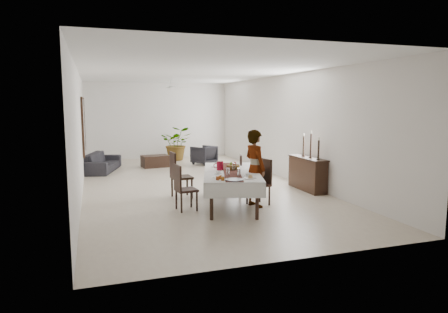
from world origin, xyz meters
TOP-DOWN VIEW (x-y plane):
  - floor at (0.00, 0.00)m, footprint 6.00×12.00m
  - ceiling at (0.00, 0.00)m, footprint 6.00×12.00m
  - wall_back at (0.00, 6.00)m, footprint 6.00×0.02m
  - wall_front at (0.00, -6.00)m, footprint 6.00×0.02m
  - wall_left at (-3.00, 0.00)m, footprint 0.02×12.00m
  - wall_right at (3.00, 0.00)m, footprint 0.02×12.00m
  - dining_table_top at (0.29, -2.63)m, footprint 1.70×2.69m
  - table_leg_fl at (-0.49, -3.64)m, footprint 0.09×0.09m
  - table_leg_fr at (0.39, -3.90)m, footprint 0.09×0.09m
  - table_leg_bl at (0.19, -1.37)m, footprint 0.09×0.09m
  - table_leg_br at (1.06, -1.63)m, footprint 0.09×0.09m
  - tablecloth_top at (0.29, -2.63)m, footprint 1.94×2.92m
  - tablecloth_drape_left at (-0.30, -2.46)m, footprint 0.77×2.57m
  - tablecloth_drape_right at (0.87, -2.80)m, footprint 0.77×2.57m
  - tablecloth_drape_near at (-0.09, -3.91)m, footprint 1.18×0.36m
  - tablecloth_drape_far at (0.67, -1.35)m, footprint 1.18×0.36m
  - table_runner at (0.29, -2.63)m, footprint 1.09×2.59m
  - red_pitcher at (0.08, -2.41)m, footprint 0.19×0.19m
  - pitcher_handle at (-0.00, -2.38)m, footprint 0.13×0.06m
  - wine_glass_near at (0.21, -3.31)m, footprint 0.07×0.07m
  - wine_glass_mid at (0.02, -3.15)m, footprint 0.07×0.07m
  - wine_glass_far at (0.35, -2.60)m, footprint 0.07×0.07m
  - teacup_right at (0.41, -3.32)m, footprint 0.09×0.09m
  - saucer_right at (0.41, -3.32)m, footprint 0.16×0.16m
  - teacup_left at (-0.12, -2.89)m, footprint 0.09×0.09m
  - saucer_left at (-0.12, -2.89)m, footprint 0.16×0.16m
  - plate_near_right at (0.35, -3.63)m, footprint 0.25×0.25m
  - bread_near_right at (0.35, -3.63)m, footprint 0.09×0.09m
  - plate_near_left at (-0.23, -3.29)m, footprint 0.25×0.25m
  - plate_far_left at (0.13, -1.99)m, footprint 0.25×0.25m
  - serving_tray at (-0.02, -3.68)m, footprint 0.37×0.37m
  - jam_jar_a at (-0.25, -3.64)m, footprint 0.07×0.07m
  - jam_jar_b at (-0.33, -3.55)m, footprint 0.07×0.07m
  - jam_jar_c at (-0.25, -3.47)m, footprint 0.07×0.07m
  - fruit_basket at (0.41, -2.40)m, footprint 0.31×0.31m
  - fruit_red at (0.45, -2.39)m, footprint 0.09×0.09m
  - fruit_green at (0.38, -2.35)m, footprint 0.08×0.08m
  - chair_right_near_seat at (0.88, -2.80)m, footprint 0.54×0.54m
  - chair_right_near_leg_fl at (1.10, -2.93)m, footprint 0.05×0.05m
  - chair_right_near_leg_fr at (1.02, -2.58)m, footprint 0.05×0.05m
  - chair_right_near_leg_bl at (0.75, -3.01)m, footprint 0.05×0.05m
  - chair_right_near_leg_br at (0.66, -2.66)m, footprint 0.05×0.05m
  - chair_right_near_back at (1.08, -2.75)m, footprint 0.14×0.44m
  - chair_right_far_seat at (0.66, -1.67)m, footprint 0.56×0.56m
  - chair_right_far_leg_fl at (0.78, -1.90)m, footprint 0.06×0.06m
  - chair_right_far_leg_fr at (0.89, -1.55)m, footprint 0.06×0.06m
  - chair_right_far_leg_bl at (0.44, -1.78)m, footprint 0.06×0.06m
  - chair_right_far_leg_br at (0.55, -1.44)m, footprint 0.06×0.06m
  - chair_right_far_back at (0.85, -1.73)m, footprint 0.18×0.43m
  - chair_left_near_seat at (-0.79, -2.74)m, footprint 0.48×0.48m
  - chair_left_near_leg_fl at (-0.99, -2.59)m, footprint 0.05×0.05m
  - chair_left_near_leg_fr at (-0.95, -2.94)m, footprint 0.05×0.05m
  - chair_left_near_leg_bl at (-0.64, -2.54)m, footprint 0.05×0.05m
  - chair_left_near_leg_br at (-0.60, -2.89)m, footprint 0.05×0.05m
  - chair_left_near_back at (-0.99, -2.76)m, footprint 0.09×0.43m
  - chair_left_far_seat at (-0.63, -1.54)m, footprint 0.52×0.52m
  - chair_left_far_leg_fl at (-0.84, -1.35)m, footprint 0.05×0.05m
  - chair_left_far_leg_fr at (-0.82, -1.75)m, footprint 0.05×0.05m
  - chair_left_far_leg_bl at (-0.45, -1.33)m, footprint 0.05×0.05m
  - chair_left_far_leg_br at (-0.42, -1.72)m, footprint 0.05×0.05m
  - chair_left_far_back at (-0.85, -1.55)m, footprint 0.08×0.49m
  - woman at (0.75, -2.91)m, footprint 0.54×0.71m
  - sideboard_body at (2.78, -1.72)m, footprint 0.38×1.43m
  - sideboard_top at (2.78, -1.72)m, footprint 0.42×1.49m
  - candlestick_near_base at (2.78, -2.25)m, footprint 0.10×0.10m
  - candlestick_near_shaft at (2.78, -2.25)m, footprint 0.05×0.05m
  - candlestick_near_candle at (2.78, -2.25)m, footprint 0.03×0.03m
  - candlestick_mid_base at (2.78, -1.86)m, footprint 0.10×0.10m
  - candlestick_mid_shaft at (2.78, -1.86)m, footprint 0.05×0.05m
  - candlestick_mid_candle at (2.78, -1.86)m, footprint 0.03×0.03m
  - candlestick_far_base at (2.78, -1.48)m, footprint 0.10×0.10m
  - candlestick_far_shaft at (2.78, -1.48)m, footprint 0.05×0.05m
  - candlestick_far_candle at (2.78, -1.48)m, footprint 0.03×0.03m
  - sofa at (-2.41, 3.18)m, footprint 1.42×2.32m
  - armchair at (1.36, 3.61)m, footprint 1.08×1.08m
  - coffee_table at (-0.52, 3.53)m, footprint 1.05×0.78m
  - potted_plant at (0.62, 5.08)m, footprint 1.52×1.42m
  - mirror_frame_near at (-2.96, 2.20)m, footprint 0.06×1.05m
  - mirror_glass_near at (-2.92, 2.20)m, footprint 0.01×0.90m
  - mirror_frame_far at (-2.96, 4.30)m, footprint 0.06×1.05m
  - mirror_glass_far at (-2.92, 4.30)m, footprint 0.01×0.90m
  - fan_rod at (0.00, 3.00)m, footprint 0.04×0.04m
  - fan_hub at (0.00, 3.00)m, footprint 0.16×0.16m
  - fan_blade_n at (0.00, 3.35)m, footprint 0.10×0.55m
  - fan_blade_s at (0.00, 2.65)m, footprint 0.10×0.55m
  - fan_blade_e at (0.35, 3.00)m, footprint 0.55×0.10m
  - fan_blade_w at (-0.35, 3.00)m, footprint 0.55×0.10m

SIDE VIEW (x-z plane):
  - floor at x=0.00m, z-range 0.00..0.00m
  - chair_left_near_leg_fl at x=-0.99m, z-range 0.00..0.42m
  - chair_left_near_leg_fr at x=-0.95m, z-range 0.00..0.42m
  - chair_left_near_leg_bl at x=-0.64m, z-range 0.00..0.42m
  - chair_left_near_leg_br at x=-0.60m, z-range 0.00..0.42m
  - coffee_table at x=-0.52m, z-range 0.00..0.43m
  - chair_right_far_leg_fl at x=0.78m, z-range 0.00..0.43m
  - chair_right_far_leg_fr at x=0.89m, z-range 0.00..0.43m
  - chair_right_far_leg_bl at x=0.44m, z-range 0.00..0.43m
  - chair_right_far_leg_br at x=0.55m, z-range 0.00..0.43m
  - chair_right_near_leg_fl at x=1.10m, z-range 0.00..0.44m
  - chair_right_near_leg_fr at x=1.02m, z-range 0.00..0.44m
  - chair_right_near_leg_bl at x=0.75m, z-range 0.00..0.44m
  - chair_right_near_leg_br at x=0.66m, z-range 0.00..0.44m
  - chair_left_far_leg_fl at x=-0.84m, z-range 0.00..0.48m
  - chair_left_far_leg_fr at x=-0.82m, z-range 0.00..0.48m
  - chair_left_far_leg_bl at x=-0.45m, z-range 0.00..0.48m
  - chair_left_far_leg_br at x=-0.42m, z-range 0.00..0.48m
  - sofa at x=-2.41m, z-range 0.00..0.63m
  - armchair at x=1.36m, z-range 0.00..0.72m
  - table_leg_fl at x=-0.49m, z-range 0.00..0.73m
  - table_leg_fr at x=0.39m, z-range 0.00..0.73m
  - table_leg_bl at x=0.19m, z-range 0.00..0.73m
  - table_leg_br at x=1.06m, z-range 0.00..0.73m
  - sideboard_body at x=2.78m, z-range 0.00..0.86m
  - chair_left_near_seat at x=-0.79m, z-range 0.43..0.47m
  - chair_right_far_seat at x=0.66m, z-range 0.43..0.48m
  - chair_right_near_seat at x=0.88m, z-range 0.44..0.49m
  - chair_left_far_seat at x=-0.63m, z-range 0.48..0.53m
  - tablecloth_drape_left at x=-0.30m, z-range 0.48..0.79m
  - tablecloth_drape_right at x=0.87m, z-range 0.48..0.79m
  - tablecloth_drape_near at x=-0.09m, z-range 0.48..0.79m
  - tablecloth_drape_far at x=0.67m, z-range 0.48..0.79m
  - potted_plant at x=0.62m, z-range 0.00..1.39m
  - chair_left_near_back at x=-0.99m, z-range 0.47..1.02m
  - dining_table_top at x=0.29m, z-range 0.73..0.78m
  - chair_right_far_back at x=0.85m, z-range 0.48..1.04m
  - chair_right_near_back at x=1.08m, z-range 0.49..1.06m
  - tablecloth_top at x=0.29m, z-range 0.78..0.79m
  - table_runner at x=0.29m, z-range 0.79..0.79m
  - saucer_right at x=0.41m, z-range 0.79..0.80m
  - saucer_left at x=-0.12m, z-range 0.79..0.80m
  - plate_near_right at x=0.35m, z-range 0.79..0.81m
  - plate_near_left at x=-0.23m, z-range 0.79..0.81m
  - plate_far_left at x=0.13m, z-range 0.79..0.81m
  - serving_tray at x=-0.02m, z-range 0.79..0.81m
  - teacup_right at x=0.41m, z-range 0.79..0.85m
  - teacup_left at x=-0.12m, z-range 0.79..0.85m
  - bread_near_right at x=0.35m, z-range 0.78..0.87m
  - jam_jar_a at x=-0.25m, z-range 0.79..0.87m
  - jam_jar_b at x=-0.33m, z-range 0.79..0.87m
  - jam_jar_c at x=-0.25m, z-range 0.79..0.87m
  - chair_left_far_back at x=-0.85m, z-range 0.53..1.14m
  - fruit_basket at x=0.41m, z-range 0.79..0.89m
  - woman at x=0.75m, z-range 0.00..1.75m
  - sideboard_top at x=2.78m, z-range 0.86..0.89m
  - wine_glass_near at x=0.21m, z-range 0.79..0.97m
  - wine_glass_mid at x=0.02m, z-range 0.79..0.97m
  - wine_glass_far at x=0.35m, z-range 0.79..0.97m
  - red_pitcher at x=0.08m, z-range 0.79..1.00m
  - pitcher_handle at x=0.00m, z-range 0.83..0.96m
  - candlestick_near_base at x=2.78m, z-range 0.89..0.92m
  - candlestick_mid_base at x=2.78m, z-range 0.89..0.92m
  - candlestick_far_base at x=2.78m, z-range 0.89..0.92m
  - fruit_red at x=0.45m, z-range 0.87..0.97m
  - fruit_green at x=0.38m, z-range 0.88..0.96m
  - candlestick_near_shaft at x=2.78m, z-range 0.92..1.39m
  - candlestick_far_shaft at x=2.78m, z-range 0.92..1.44m
  - candlestick_mid_shaft at x=2.78m, z-range 0.92..1.54m
  - candlestick_near_candle at x=2.78m, z-range 1.39..1.47m
  - candlestick_far_candle at x=2.78m, z-range 1.44..1.52m
  - candlestick_mid_candle at x=2.78m, z-range 1.54..1.61m
  - wall_back at x=0.00m, z-range 0.00..3.20m
  - wall_front at x=0.00m, z-range 0.00..3.20m
  - wall_left at x=-3.00m, z-range 0.00..3.20m
  - wall_right at x=3.00m, z-range 0.00..3.20m
  - mirror_frame_near at x=-2.96m, z-range 0.67..2.53m
  - mirror_glass_near at x=-2.92m, z-range 0.75..2.45m
  - mirror_frame_far at x=-2.96m, z-range 0.67..2.53m
  - mirror_glass_far at x=-2.92m, z-range 0.75..2.45m
  - fan_hub at x=0.00m, z-range 2.86..2.94m
  - fan_blade_n at x=0.00m, z-range 2.89..2.91m
  - fan_blade_s at x=0.00m, z-range 2.89..2.91m
  - fan_blade_e at x=0.35m, z-range 2.89..2.91m
  - fan_blade_w at x=-0.35m, z-range 2.89..2.91m
  - fan_rod at x=0.00m, z-range 3.00..3.20m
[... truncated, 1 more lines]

